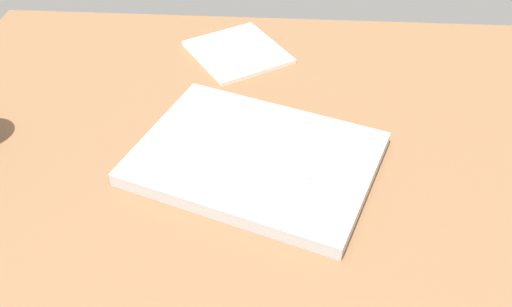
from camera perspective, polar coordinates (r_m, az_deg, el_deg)
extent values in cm
cube|color=brown|center=(89.46, 2.98, 0.63)|extent=(120.00, 80.00, 3.00)
cube|color=#B7BABC|center=(83.38, 0.00, -0.49)|extent=(40.05, 34.68, 2.13)
cube|color=silver|center=(81.27, 1.84, -0.29)|extent=(10.33, 13.19, 1.14)
cube|color=white|center=(80.86, 1.85, 0.06)|extent=(7.34, 8.57, 0.14)
cube|color=white|center=(109.37, -1.80, 10.04)|extent=(22.04, 22.41, 0.80)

